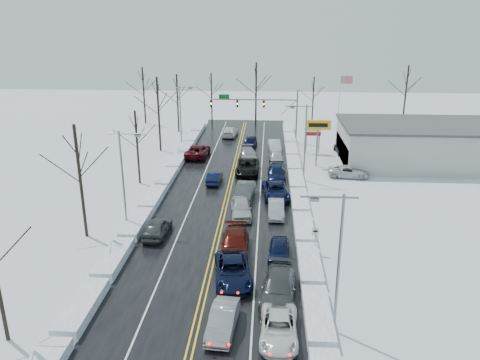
# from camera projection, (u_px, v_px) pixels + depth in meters

# --- Properties ---
(ground) EXTENTS (160.00, 160.00, 0.00)m
(ground) POSITION_uv_depth(u_px,v_px,m) (223.00, 212.00, 46.10)
(ground) COLOR silver
(ground) RESTS_ON ground
(road_surface) EXTENTS (14.00, 84.00, 0.01)m
(road_surface) POSITION_uv_depth(u_px,v_px,m) (225.00, 205.00, 47.98)
(road_surface) COLOR black
(road_surface) RESTS_ON ground
(snow_bank_left) EXTENTS (1.69, 72.00, 0.75)m
(snow_bank_left) POSITION_uv_depth(u_px,v_px,m) (152.00, 203.00, 48.43)
(snow_bank_left) COLOR white
(snow_bank_left) RESTS_ON ground
(snow_bank_right) EXTENTS (1.69, 72.00, 0.75)m
(snow_bank_right) POSITION_uv_depth(u_px,v_px,m) (300.00, 206.00, 47.54)
(snow_bank_right) COLOR white
(snow_bank_right) RESTS_ON ground
(traffic_signal_mast) EXTENTS (13.28, 0.39, 8.00)m
(traffic_signal_mast) POSITION_uv_depth(u_px,v_px,m) (263.00, 107.00, 70.48)
(traffic_signal_mast) COLOR slate
(traffic_signal_mast) RESTS_ON ground
(tires_plus_sign) EXTENTS (3.20, 0.34, 6.00)m
(tires_plus_sign) POSITION_uv_depth(u_px,v_px,m) (318.00, 128.00, 58.92)
(tires_plus_sign) COLOR slate
(tires_plus_sign) RESTS_ON ground
(used_vehicles_sign) EXTENTS (2.20, 0.22, 4.65)m
(used_vehicles_sign) POSITION_uv_depth(u_px,v_px,m) (313.00, 130.00, 65.13)
(used_vehicles_sign) COLOR slate
(used_vehicles_sign) RESTS_ON ground
(speed_limit_sign) EXTENTS (0.55, 0.09, 2.35)m
(speed_limit_sign) POSITION_uv_depth(u_px,v_px,m) (315.00, 235.00, 37.54)
(speed_limit_sign) COLOR slate
(speed_limit_sign) RESTS_ON ground
(flagpole) EXTENTS (1.87, 1.20, 10.00)m
(flagpole) POSITION_uv_depth(u_px,v_px,m) (340.00, 102.00, 71.54)
(flagpole) COLOR silver
(flagpole) RESTS_ON ground
(dealership_building) EXTENTS (20.40, 12.40, 5.30)m
(dealership_building) POSITION_uv_depth(u_px,v_px,m) (420.00, 144.00, 60.79)
(dealership_building) COLOR #B0B0AB
(dealership_building) RESTS_ON ground
(streetlight_se) EXTENTS (3.20, 0.25, 9.00)m
(streetlight_se) POSITION_uv_depth(u_px,v_px,m) (336.00, 254.00, 26.90)
(streetlight_se) COLOR slate
(streetlight_se) RESTS_ON ground
(streetlight_ne) EXTENTS (3.20, 0.25, 9.00)m
(streetlight_ne) POSITION_uv_depth(u_px,v_px,m) (304.00, 137.00, 53.29)
(streetlight_ne) COLOR slate
(streetlight_ne) RESTS_ON ground
(streetlight_sw) EXTENTS (3.20, 0.25, 9.00)m
(streetlight_sw) POSITION_uv_depth(u_px,v_px,m) (125.00, 172.00, 41.07)
(streetlight_sw) COLOR slate
(streetlight_sw) RESTS_ON ground
(streetlight_nw) EXTENTS (3.20, 0.25, 9.00)m
(streetlight_nw) POSITION_uv_depth(u_px,v_px,m) (182.00, 112.00, 67.46)
(streetlight_nw) COLOR slate
(streetlight_nw) RESTS_ON ground
(tree_left_b) EXTENTS (4.00, 4.00, 10.00)m
(tree_left_b) POSITION_uv_depth(u_px,v_px,m) (78.00, 160.00, 38.82)
(tree_left_b) COLOR #2D231C
(tree_left_b) RESTS_ON ground
(tree_left_c) EXTENTS (3.40, 3.40, 8.50)m
(tree_left_c) POSITION_uv_depth(u_px,v_px,m) (136.00, 133.00, 52.30)
(tree_left_c) COLOR #2D231C
(tree_left_c) RESTS_ON ground
(tree_left_d) EXTENTS (4.20, 4.20, 10.50)m
(tree_left_d) POSITION_uv_depth(u_px,v_px,m) (158.00, 100.00, 65.08)
(tree_left_d) COLOR #2D231C
(tree_left_d) RESTS_ON ground
(tree_left_e) EXTENTS (3.80, 3.80, 9.50)m
(tree_left_e) POSITION_uv_depth(u_px,v_px,m) (177.00, 92.00, 76.59)
(tree_left_e) COLOR #2D231C
(tree_left_e) RESTS_ON ground
(tree_far_a) EXTENTS (4.00, 4.00, 10.00)m
(tree_far_a) POSITION_uv_depth(u_px,v_px,m) (143.00, 84.00, 82.55)
(tree_far_a) COLOR #2D231C
(tree_far_a) RESTS_ON ground
(tree_far_b) EXTENTS (3.60, 3.60, 9.00)m
(tree_far_b) POSITION_uv_depth(u_px,v_px,m) (211.00, 88.00, 83.03)
(tree_far_b) COLOR #2D231C
(tree_far_b) RESTS_ON ground
(tree_far_c) EXTENTS (4.40, 4.40, 11.00)m
(tree_far_c) POSITION_uv_depth(u_px,v_px,m) (256.00, 82.00, 80.21)
(tree_far_c) COLOR #2D231C
(tree_far_c) RESTS_ON ground
(tree_far_d) EXTENTS (3.40, 3.40, 8.50)m
(tree_far_d) POSITION_uv_depth(u_px,v_px,m) (313.00, 92.00, 81.62)
(tree_far_d) COLOR #2D231C
(tree_far_d) RESTS_ON ground
(tree_far_e) EXTENTS (4.20, 4.20, 10.50)m
(tree_far_e) POSITION_uv_depth(u_px,v_px,m) (407.00, 84.00, 80.70)
(tree_far_e) COLOR #2D231C
(tree_far_e) RESTS_ON ground
(queued_car_1) EXTENTS (1.90, 4.52, 1.45)m
(queued_car_1) POSITION_uv_depth(u_px,v_px,m) (223.00, 330.00, 28.72)
(queued_car_1) COLOR gray
(queued_car_1) RESTS_ON ground
(queued_car_2) EXTENTS (3.33, 5.90, 1.56)m
(queued_car_2) POSITION_uv_depth(u_px,v_px,m) (233.00, 280.00, 34.19)
(queued_car_2) COLOR black
(queued_car_2) RESTS_ON ground
(queued_car_3) EXTENTS (2.44, 5.66, 1.62)m
(queued_car_3) POSITION_uv_depth(u_px,v_px,m) (235.00, 252.00, 38.30)
(queued_car_3) COLOR #430E09
(queued_car_3) RESTS_ON ground
(queued_car_4) EXTENTS (2.46, 5.01, 1.64)m
(queued_car_4) POSITION_uv_depth(u_px,v_px,m) (241.00, 216.00, 45.28)
(queued_car_4) COLOR #BAB9BC
(queued_car_4) RESTS_ON ground
(queued_car_5) EXTENTS (2.15, 5.20, 1.67)m
(queued_car_5) POSITION_uv_depth(u_px,v_px,m) (245.00, 199.00, 49.56)
(queued_car_5) COLOR #3F4244
(queued_car_5) RESTS_ON ground
(queued_car_6) EXTENTS (2.80, 6.01, 1.66)m
(queued_car_6) POSITION_uv_depth(u_px,v_px,m) (247.00, 173.00, 57.68)
(queued_car_6) COLOR black
(queued_car_6) RESTS_ON ground
(queued_car_7) EXTENTS (2.78, 5.43, 1.51)m
(queued_car_7) POSITION_uv_depth(u_px,v_px,m) (248.00, 159.00, 63.30)
(queued_car_7) COLOR gray
(queued_car_7) RESTS_ON ground
(queued_car_8) EXTENTS (2.19, 4.68, 1.55)m
(queued_car_8) POSITION_uv_depth(u_px,v_px,m) (250.00, 147.00, 69.34)
(queued_car_8) COLOR black
(queued_car_8) RESTS_ON ground
(queued_car_10) EXTENTS (2.34, 4.89, 1.35)m
(queued_car_10) POSITION_uv_depth(u_px,v_px,m) (279.00, 337.00, 28.08)
(queued_car_10) COLOR white
(queued_car_10) RESTS_ON ground
(queued_car_11) EXTENTS (2.86, 5.90, 1.65)m
(queued_car_11) POSITION_uv_depth(u_px,v_px,m) (278.00, 298.00, 32.04)
(queued_car_11) COLOR #3A3D3F
(queued_car_11) RESTS_ON ground
(queued_car_12) EXTENTS (1.88, 4.14, 1.38)m
(queued_car_12) POSITION_uv_depth(u_px,v_px,m) (279.00, 258.00, 37.41)
(queued_car_12) COLOR black
(queued_car_12) RESTS_ON ground
(queued_car_13) EXTENTS (1.52, 4.34, 1.43)m
(queued_car_13) POSITION_uv_depth(u_px,v_px,m) (276.00, 216.00, 45.36)
(queued_car_13) COLOR #9B9DA3
(queued_car_13) RESTS_ON ground
(queued_car_14) EXTENTS (3.21, 5.84, 1.55)m
(queued_car_14) POSITION_uv_depth(u_px,v_px,m) (275.00, 197.00, 49.94)
(queued_car_14) COLOR black
(queued_car_14) RESTS_ON ground
(queued_car_15) EXTENTS (2.17, 5.30, 1.54)m
(queued_car_15) POSITION_uv_depth(u_px,v_px,m) (276.00, 179.00, 55.60)
(queued_car_15) COLOR black
(queued_car_15) RESTS_ON ground
(queued_car_16) EXTENTS (2.07, 4.60, 1.53)m
(queued_car_16) POSITION_uv_depth(u_px,v_px,m) (276.00, 163.00, 61.68)
(queued_car_16) COLOR #BBBBBD
(queued_car_16) RESTS_ON ground
(queued_car_17) EXTENTS (2.02, 4.73, 1.52)m
(queued_car_17) POSITION_uv_depth(u_px,v_px,m) (274.00, 151.00, 67.36)
(queued_car_17) COLOR silver
(queued_car_17) RESTS_ON ground
(oncoming_car_0) EXTENTS (1.58, 4.12, 1.34)m
(oncoming_car_0) POSITION_uv_depth(u_px,v_px,m) (215.00, 183.00, 54.32)
(oncoming_car_0) COLOR black
(oncoming_car_0) RESTS_ON ground
(oncoming_car_1) EXTENTS (3.11, 6.24, 1.70)m
(oncoming_car_1) POSITION_uv_depth(u_px,v_px,m) (198.00, 157.00, 64.53)
(oncoming_car_1) COLOR #470910
(oncoming_car_1) RESTS_ON ground
(oncoming_car_2) EXTENTS (2.59, 5.48, 1.54)m
(oncoming_car_2) POSITION_uv_depth(u_px,v_px,m) (230.00, 136.00, 75.69)
(oncoming_car_2) COLOR silver
(oncoming_car_2) RESTS_ON ground
(oncoming_car_3) EXTENTS (2.08, 4.70, 1.57)m
(oncoming_car_3) POSITION_uv_depth(u_px,v_px,m) (158.00, 235.00, 41.23)
(oncoming_car_3) COLOR #424547
(oncoming_car_3) RESTS_ON ground
(parked_car_0) EXTENTS (5.15, 2.76, 1.37)m
(parked_car_0) POSITION_uv_depth(u_px,v_px,m) (348.00, 177.00, 56.30)
(parked_car_0) COLOR silver
(parked_car_0) RESTS_ON ground
(parked_car_1) EXTENTS (2.47, 5.01, 1.40)m
(parked_car_1) POSITION_uv_depth(u_px,v_px,m) (365.00, 165.00, 60.90)
(parked_car_1) COLOR #3D4042
(parked_car_1) RESTS_ON ground
(parked_car_2) EXTENTS (2.26, 4.93, 1.64)m
(parked_car_2) POSITION_uv_depth(u_px,v_px,m) (343.00, 154.00, 65.94)
(parked_car_2) COLOR black
(parked_car_2) RESTS_ON ground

